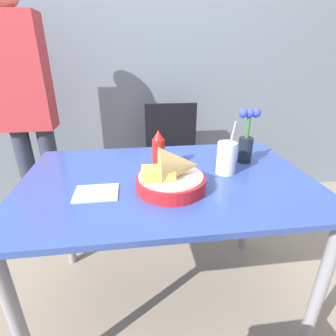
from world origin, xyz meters
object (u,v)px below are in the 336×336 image
at_px(flower_vase, 247,138).
at_px(drink_cup, 226,159).
at_px(food_basket, 173,175).
at_px(chair_far_window, 172,153).
at_px(ketchup_bottle, 158,150).
at_px(person_standing, 26,104).

bearing_deg(flower_vase, drink_cup, -139.63).
bearing_deg(food_basket, chair_far_window, 81.64).
height_order(food_basket, drink_cup, drink_cup).
relative_size(ketchup_bottle, person_standing, 0.11).
xyz_separation_m(flower_vase, person_standing, (-1.22, 0.59, 0.09)).
relative_size(food_basket, flower_vase, 1.04).
xyz_separation_m(chair_far_window, drink_cup, (0.12, -0.84, 0.28)).
distance_m(drink_cup, person_standing, 1.30).
xyz_separation_m(chair_far_window, person_standing, (-0.95, -0.13, 0.42)).
bearing_deg(food_basket, drink_cup, 25.10).
relative_size(food_basket, person_standing, 0.17).
height_order(flower_vase, person_standing, person_standing).
distance_m(food_basket, drink_cup, 0.29).
distance_m(chair_far_window, flower_vase, 0.84).
xyz_separation_m(chair_far_window, ketchup_bottle, (-0.18, -0.74, 0.30)).
distance_m(chair_far_window, person_standing, 1.05).
bearing_deg(drink_cup, ketchup_bottle, 161.00).
height_order(drink_cup, flower_vase, flower_vase).
xyz_separation_m(ketchup_bottle, flower_vase, (0.44, 0.02, 0.03)).
height_order(drink_cup, person_standing, person_standing).
bearing_deg(food_basket, person_standing, 134.12).
height_order(chair_far_window, flower_vase, flower_vase).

